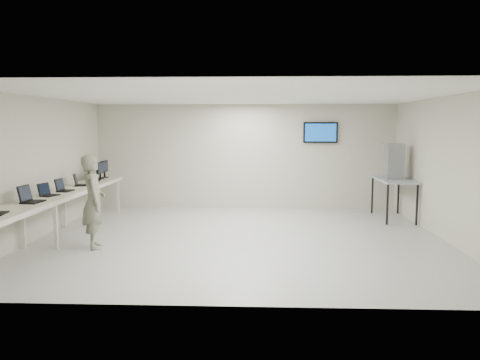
{
  "coord_description": "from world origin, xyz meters",
  "views": [
    {
      "loc": [
        0.38,
        -9.07,
        2.23
      ],
      "look_at": [
        0.0,
        0.2,
        1.15
      ],
      "focal_mm": 35.0,
      "sensor_mm": 36.0,
      "label": 1
    }
  ],
  "objects": [
    {
      "name": "soldier",
      "position": [
        -2.63,
        -0.79,
        0.86
      ],
      "size": [
        0.62,
        0.73,
        1.71
      ],
      "primitive_type": "imported",
      "rotation": [
        0.0,
        0.0,
        1.97
      ],
      "color": "#646F56",
      "rests_on": "ground"
    },
    {
      "name": "laptop_5",
      "position": [
        -3.64,
        2.0,
        0.97
      ],
      "size": [
        0.34,
        0.37,
        0.26
      ],
      "rotation": [
        0.0,
        0.0,
        0.23
      ],
      "color": "black",
      "rests_on": "workbench"
    },
    {
      "name": "monitor_near",
      "position": [
        -3.6,
        2.41,
        1.15
      ],
      "size": [
        0.19,
        0.43,
        0.42
      ],
      "color": "black",
      "rests_on": "workbench"
    },
    {
      "name": "laptop_3",
      "position": [
        -3.61,
        0.2,
        0.97
      ],
      "size": [
        0.31,
        0.36,
        0.26
      ],
      "rotation": [
        0.0,
        0.0,
        -0.1
      ],
      "color": "black",
      "rests_on": "workbench"
    },
    {
      "name": "room",
      "position": [
        0.03,
        0.06,
        1.41
      ],
      "size": [
        8.01,
        7.01,
        2.81
      ],
      "color": "#AFAFAB",
      "rests_on": "ground"
    },
    {
      "name": "storage_bins",
      "position": [
        3.58,
        2.15,
        1.39
      ],
      "size": [
        0.4,
        0.44,
        0.84
      ],
      "color": "gray",
      "rests_on": "side_table"
    },
    {
      "name": "laptop_2",
      "position": [
        -3.65,
        -0.43,
        0.96
      ],
      "size": [
        0.34,
        0.37,
        0.25
      ],
      "rotation": [
        0.0,
        0.0,
        -0.29
      ],
      "color": "black",
      "rests_on": "workbench"
    },
    {
      "name": "laptop_1",
      "position": [
        -3.61,
        -1.19,
        0.98
      ],
      "size": [
        0.35,
        0.41,
        0.3
      ],
      "rotation": [
        0.0,
        0.0,
        -0.08
      ],
      "color": "black",
      "rests_on": "workbench"
    },
    {
      "name": "workbench",
      "position": [
        -3.59,
        0.0,
        0.83
      ],
      "size": [
        0.76,
        6.0,
        0.9
      ],
      "color": "beige",
      "rests_on": "ground"
    },
    {
      "name": "monitor_far",
      "position": [
        -3.6,
        2.75,
        1.16
      ],
      "size": [
        0.2,
        0.44,
        0.44
      ],
      "color": "black",
      "rests_on": "workbench"
    },
    {
      "name": "side_table",
      "position": [
        3.6,
        2.15,
        0.9
      ],
      "size": [
        0.76,
        1.62,
        0.97
      ],
      "color": "#9098A0",
      "rests_on": "ground"
    },
    {
      "name": "laptop_4",
      "position": [
        -3.65,
        1.13,
        0.97
      ],
      "size": [
        0.35,
        0.39,
        0.26
      ],
      "rotation": [
        0.0,
        0.0,
        0.24
      ],
      "color": "black",
      "rests_on": "workbench"
    }
  ]
}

